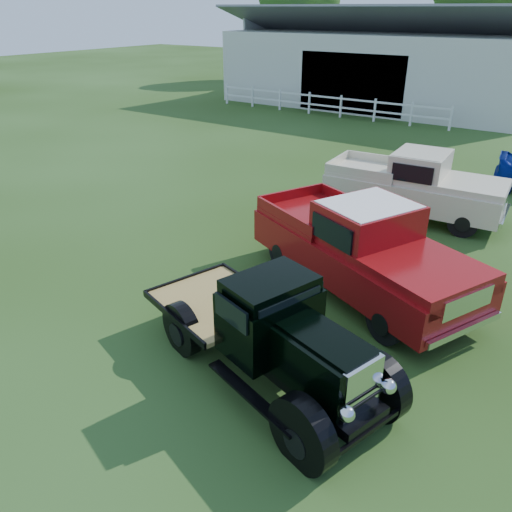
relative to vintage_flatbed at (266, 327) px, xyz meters
The scene contains 8 objects.
ground 2.01m from the vintage_flatbed, 158.86° to the left, with size 120.00×120.00×0.00m, color #1F370B.
shed_left 28.08m from the vintage_flatbed, 108.01° to the left, with size 18.80×10.20×5.60m, color beige, non-canonical shape.
fence_rail 22.79m from the vintage_flatbed, 115.08° to the left, with size 14.20×0.16×1.20m, color white, non-canonical shape.
tree_a 39.20m from the vintage_flatbed, 120.30° to the left, with size 6.30×6.30×10.50m, color #325917, non-canonical shape.
tree_b 35.43m from the vintage_flatbed, 99.28° to the left, with size 6.90×6.90×11.50m, color #325917, non-canonical shape.
vintage_flatbed is the anchor object (origin of this frame).
red_pickup 3.54m from the vintage_flatbed, 88.85° to the left, with size 5.57×2.14×2.03m, color maroon, non-canonical shape.
white_pickup 8.42m from the vintage_flatbed, 92.93° to the left, with size 5.12×1.98×1.88m, color beige, non-canonical shape.
Camera 1 is at (5.29, -6.20, 5.53)m, focal length 35.00 mm.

